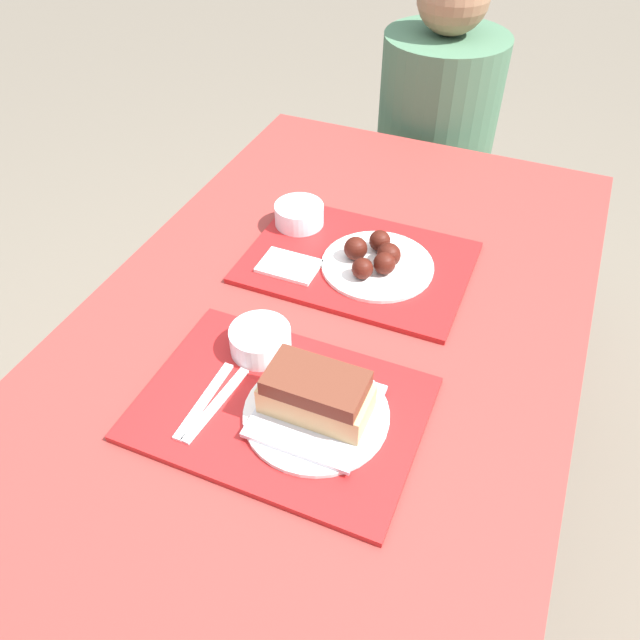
% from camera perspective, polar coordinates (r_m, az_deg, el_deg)
% --- Properties ---
extents(ground_plane, '(12.00, 12.00, 0.00)m').
position_cam_1_polar(ground_plane, '(1.75, -0.52, -19.88)').
color(ground_plane, '#706656').
extents(picnic_table, '(0.92, 1.67, 0.75)m').
position_cam_1_polar(picnic_table, '(1.20, -0.71, -5.44)').
color(picnic_table, maroon).
rests_on(picnic_table, ground_plane).
extents(picnic_bench_far, '(0.88, 0.28, 0.43)m').
position_cam_1_polar(picnic_bench_far, '(2.17, 10.63, 8.95)').
color(picnic_bench_far, maroon).
rests_on(picnic_bench_far, ground_plane).
extents(tray_near, '(0.46, 0.32, 0.01)m').
position_cam_1_polar(tray_near, '(1.03, -3.56, -8.07)').
color(tray_near, red).
rests_on(tray_near, picnic_table).
extents(tray_far, '(0.46, 0.32, 0.01)m').
position_cam_1_polar(tray_far, '(1.31, 3.47, 5.29)').
color(tray_far, red).
rests_on(tray_far, picnic_table).
extents(bowl_coleslaw_near, '(0.11, 0.11, 0.05)m').
position_cam_1_polar(bowl_coleslaw_near, '(1.10, -5.48, -1.74)').
color(bowl_coleslaw_near, silver).
rests_on(bowl_coleslaw_near, tray_near).
extents(brisket_sandwich_plate, '(0.24, 0.24, 0.09)m').
position_cam_1_polar(brisket_sandwich_plate, '(0.98, -0.35, -7.42)').
color(brisket_sandwich_plate, white).
rests_on(brisket_sandwich_plate, tray_near).
extents(plastic_fork_near, '(0.02, 0.17, 0.00)m').
position_cam_1_polar(plastic_fork_near, '(1.05, -10.52, -7.21)').
color(plastic_fork_near, white).
rests_on(plastic_fork_near, tray_near).
extents(plastic_knife_near, '(0.03, 0.17, 0.00)m').
position_cam_1_polar(plastic_knife_near, '(1.04, -9.47, -7.60)').
color(plastic_knife_near, white).
rests_on(plastic_knife_near, tray_near).
extents(condiment_packet, '(0.04, 0.03, 0.01)m').
position_cam_1_polar(condiment_packet, '(1.06, -0.73, -5.33)').
color(condiment_packet, teal).
rests_on(condiment_packet, tray_near).
extents(bowl_coleslaw_far, '(0.11, 0.11, 0.05)m').
position_cam_1_polar(bowl_coleslaw_far, '(1.40, -1.92, 9.73)').
color(bowl_coleslaw_far, silver).
rests_on(bowl_coleslaw_far, tray_far).
extents(wings_plate_far, '(0.23, 0.23, 0.06)m').
position_cam_1_polar(wings_plate_far, '(1.28, 5.20, 5.58)').
color(wings_plate_far, white).
rests_on(wings_plate_far, tray_far).
extents(napkin_far, '(0.12, 0.08, 0.01)m').
position_cam_1_polar(napkin_far, '(1.28, -2.85, 4.96)').
color(napkin_far, white).
rests_on(napkin_far, tray_far).
extents(person_seated_across, '(0.35, 0.35, 0.73)m').
position_cam_1_polar(person_seated_across, '(2.00, 10.71, 17.99)').
color(person_seated_across, '#477051').
rests_on(person_seated_across, picnic_bench_far).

